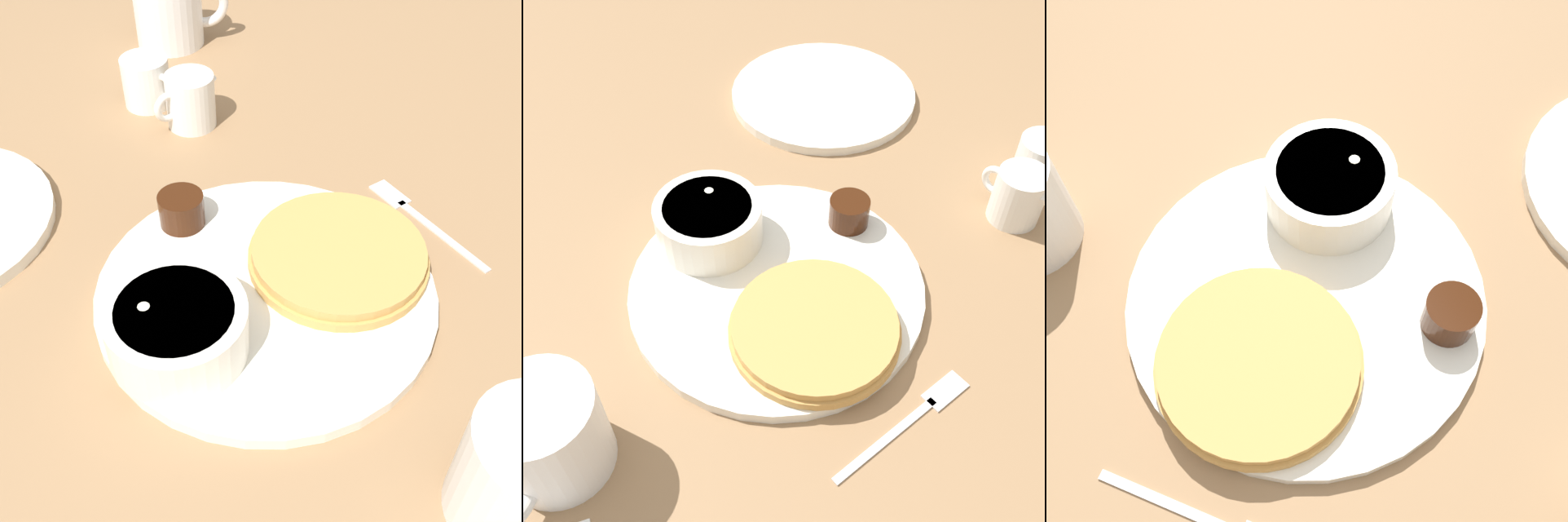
# 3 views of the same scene
# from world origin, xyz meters

# --- Properties ---
(ground_plane) EXTENTS (4.00, 4.00, 0.00)m
(ground_plane) POSITION_xyz_m (0.00, 0.00, 0.00)
(ground_plane) COLOR #93704C
(plate) EXTENTS (0.28, 0.28, 0.01)m
(plate) POSITION_xyz_m (0.00, 0.00, 0.01)
(plate) COLOR white
(plate) RESTS_ON ground_plane
(pancake_stack) EXTENTS (0.16, 0.16, 0.02)m
(pancake_stack) POSITION_xyz_m (-0.06, -0.02, 0.02)
(pancake_stack) COLOR tan
(pancake_stack) RESTS_ON plate
(bowl) EXTENTS (0.11, 0.11, 0.05)m
(bowl) POSITION_xyz_m (0.07, 0.06, 0.04)
(bowl) COLOR white
(bowl) RESTS_ON plate
(syrup_cup) EXTENTS (0.04, 0.04, 0.03)m
(syrup_cup) POSITION_xyz_m (0.07, -0.09, 0.03)
(syrup_cup) COLOR #38190A
(syrup_cup) RESTS_ON plate
(butter_ramekin) EXTENTS (0.05, 0.05, 0.05)m
(butter_ramekin) POSITION_xyz_m (0.09, 0.05, 0.03)
(butter_ramekin) COLOR white
(butter_ramekin) RESTS_ON plate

